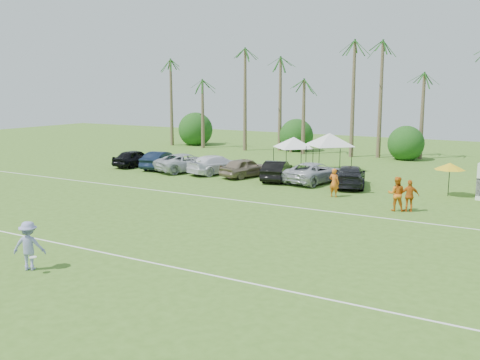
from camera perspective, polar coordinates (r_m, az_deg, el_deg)
The scene contains 28 objects.
ground at distance 23.67m, azimuth -20.91°, elevation -7.88°, with size 120.00×120.00×0.00m, color #416D20.
field_lines at distance 29.12m, azimuth -8.64°, elevation -4.01°, with size 80.00×12.10×0.01m.
palm_tree_0 at distance 65.46m, azimuth -7.49°, elevation 10.33°, with size 2.40×2.40×8.90m.
palm_tree_1 at distance 62.56m, azimuth -3.80°, elevation 11.21°, with size 2.40×2.40×9.90m.
palm_tree_2 at distance 59.95m, azimuth 0.25°, elevation 12.11°, with size 2.40×2.40×10.90m.
palm_tree_3 at distance 58.11m, azimuth 3.77°, elevation 13.00°, with size 2.40×2.40×11.90m.
palm_tree_4 at distance 56.37m, azimuth 7.45°, elevation 10.40°, with size 2.40×2.40×8.90m.
palm_tree_5 at distance 54.97m, azimuth 11.39°, elevation 11.21°, with size 2.40×2.40×9.90m.
palm_tree_6 at distance 53.84m, azimuth 15.54°, elevation 12.00°, with size 2.40×2.40×10.90m.
palm_tree_7 at distance 53.00m, azimuth 19.88°, elevation 12.73°, with size 2.40×2.40×11.90m.
bush_tree_0 at distance 64.71m, azimuth -4.72°, elevation 5.35°, with size 4.00×4.00×4.00m.
bush_tree_1 at distance 58.31m, azimuth 5.88°, elevation 4.82°, with size 4.00×4.00×4.00m.
bush_tree_2 at distance 54.54m, azimuth 17.48°, elevation 4.06°, with size 4.00×4.00×4.00m.
sideline_player_a at distance 34.56m, azimuth 10.01°, elevation -0.29°, with size 0.67×0.44×1.84m, color orange.
sideline_player_b at distance 31.49m, azimuth 16.35°, elevation -1.42°, with size 0.96×0.74×1.97m, color orange.
sideline_player_c at distance 31.51m, azimuth 17.65°, elevation -1.63°, with size 1.06×0.44×1.81m, color orange.
canopy_tent_left at distance 45.70m, azimuth 5.76°, elevation 4.58°, with size 3.93×3.93×3.19m.
canopy_tent_right at distance 45.22m, azimuth 9.56°, elevation 4.96°, with size 4.52×4.52×3.66m.
market_umbrella at distance 36.66m, azimuth 21.48°, elevation 1.37°, with size 1.94×1.94×2.17m.
frisbee_player at distance 22.17m, azimuth -21.59°, elevation -6.54°, with size 1.42×1.23×1.91m.
parked_car_0 at distance 47.95m, azimuth -11.13°, elevation 2.32°, with size 1.77×4.39×1.50m, color black.
parked_car_1 at distance 46.26m, azimuth -8.43°, elevation 2.12°, with size 1.58×4.54×1.50m, color black.
parked_car_2 at distance 44.49m, azimuth -5.72°, elevation 1.87°, with size 2.48×5.39×1.50m, color silver.
parked_car_3 at distance 43.18m, azimuth -2.50°, elevation 1.66°, with size 2.10×5.16×1.50m, color white.
parked_car_4 at distance 41.57m, azimuth 0.58°, elevation 1.35°, with size 1.77×4.39×1.50m, color gray.
parked_car_5 at distance 40.18m, azimuth 3.95°, elevation 1.02°, with size 1.58×4.54×1.50m, color black.
parked_car_6 at distance 39.51m, azimuth 7.90°, elevation 0.80°, with size 2.48×5.39×1.50m, color #B9BBC3.
parked_car_7 at distance 38.38m, azimuth 11.64°, elevation 0.42°, with size 2.10×5.16×1.50m, color black.
Camera 1 is at (17.76, -14.00, 7.00)m, focal length 40.00 mm.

